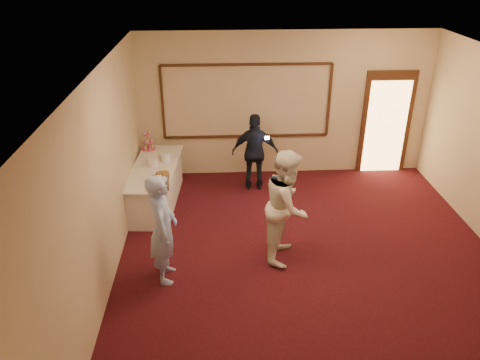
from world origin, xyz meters
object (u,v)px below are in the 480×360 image
buffet_table (156,185)px  pavlova_tray (159,182)px  cupcake_stand (148,142)px  guest (255,152)px  plate_stack_b (166,157)px  woman (287,206)px  man (163,229)px  plate_stack_a (153,162)px  tart (162,175)px

buffet_table → pavlova_tray: size_ratio=4.23×
cupcake_stand → guest: (2.13, -0.32, -0.13)m
plate_stack_b → woman: woman is taller
man → guest: 3.20m
man → woman: size_ratio=0.94×
pavlova_tray → plate_stack_b: 1.03m
man → cupcake_stand: bearing=8.5°
buffet_table → woman: (2.22, -1.79, 0.51)m
plate_stack_a → guest: bearing=14.5°
plate_stack_a → man: (0.40, -2.29, -0.01)m
cupcake_stand → tart: bearing=-72.5°
buffet_table → pavlova_tray: bearing=-77.4°
plate_stack_a → woman: size_ratio=0.11×
cupcake_stand → tart: 1.33m
plate_stack_a → plate_stack_b: 0.32m
man → buffet_table: bearing=7.5°
woman → guest: (-0.29, 2.34, -0.12)m
woman → tart: bearing=73.2°
buffet_table → plate_stack_a: 0.47m
buffet_table → man: size_ratio=1.27×
plate_stack_b → guest: size_ratio=0.13×
plate_stack_b → man: size_ratio=0.12×
plate_stack_b → man: bearing=-85.9°
cupcake_stand → plate_stack_a: (0.18, -0.83, -0.07)m
tart → guest: guest is taller
buffet_table → guest: 2.04m
plate_stack_b → guest: guest is taller
pavlova_tray → tart: (0.03, 0.36, -0.05)m
plate_stack_a → plate_stack_b: (0.22, 0.23, 0.00)m
tart → pavlova_tray: bearing=-94.1°
man → plate_stack_a: bearing=7.8°
pavlova_tray → guest: guest is taller
cupcake_stand → plate_stack_a: size_ratio=2.08×
tart → man: (0.19, -1.86, 0.05)m
man → plate_stack_b: bearing=2.0°
cupcake_stand → man: size_ratio=0.25×
woman → buffet_table: bearing=68.9°
plate_stack_a → man: 2.33m
cupcake_stand → guest: guest is taller
plate_stack_b → man: man is taller
plate_stack_b → man: (0.18, -2.52, -0.01)m
buffet_table → tart: bearing=-63.5°
tart → guest: (1.73, 0.94, -0.01)m
man → guest: (1.54, 2.80, -0.06)m
plate_stack_a → guest: (1.95, 0.50, -0.07)m
buffet_table → plate_stack_a: size_ratio=10.72×
man → woman: (1.84, 0.46, 0.06)m
pavlova_tray → guest: 2.19m
tart → woman: 2.46m
man → guest: man is taller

